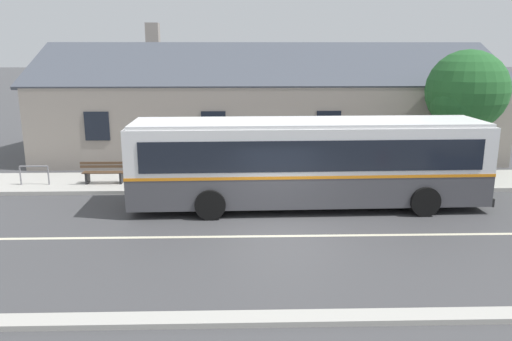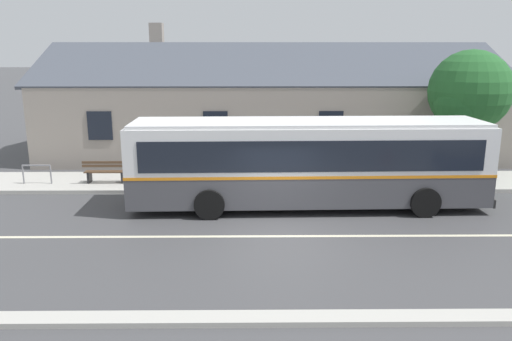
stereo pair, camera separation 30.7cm
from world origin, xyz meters
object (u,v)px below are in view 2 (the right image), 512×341
at_px(transit_bus, 308,161).
at_px(bus_stop_sign, 460,149).
at_px(bike_rack, 37,171).
at_px(bench_by_building, 106,173).
at_px(street_tree_primary, 468,94).

relative_size(transit_bus, bus_stop_sign, 5.10).
bearing_deg(bike_rack, bus_stop_sign, -1.87).
bearing_deg(bench_by_building, transit_bus, -19.26).
xyz_separation_m(bench_by_building, street_tree_primary, (14.86, 1.25, 3.02)).
relative_size(bench_by_building, bus_stop_sign, 0.71).
bearing_deg(bike_rack, bench_by_building, 1.95).
distance_m(street_tree_primary, bus_stop_sign, 2.86).
bearing_deg(bus_stop_sign, bench_by_building, 177.39).
relative_size(bench_by_building, bike_rack, 1.46).
xyz_separation_m(transit_bus, bike_rack, (-10.52, 2.64, -0.96)).
distance_m(street_tree_primary, bike_rack, 17.87).
distance_m(transit_bus, bus_stop_sign, 6.50).
bearing_deg(bike_rack, transit_bus, -14.06).
bearing_deg(bench_by_building, bike_rack, -178.05).
relative_size(street_tree_primary, bus_stop_sign, 2.25).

